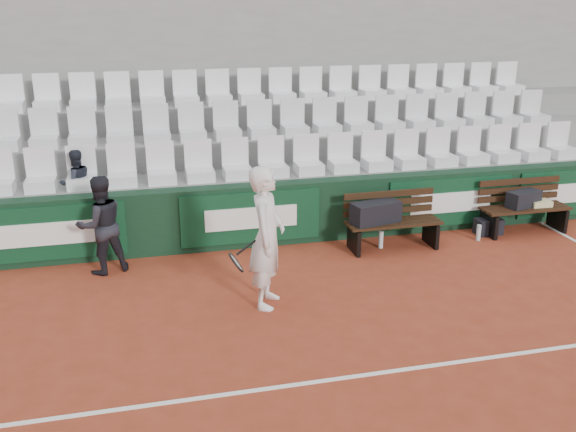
{
  "coord_description": "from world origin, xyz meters",
  "views": [
    {
      "loc": [
        -1.87,
        -5.49,
        3.77
      ],
      "look_at": [
        0.05,
        2.4,
        1.0
      ],
      "focal_mm": 40.0,
      "sensor_mm": 36.0,
      "label": 1
    }
  ],
  "objects_px": {
    "sports_bag_ground": "(488,226)",
    "tennis_player": "(267,237)",
    "water_bottle_near": "(381,240)",
    "sports_bag_right": "(524,199)",
    "bench_right": "(524,220)",
    "water_bottle_far": "(479,233)",
    "spectator_c": "(73,154)",
    "bench_left": "(393,235)",
    "ball_kid": "(101,225)",
    "sports_bag_left": "(376,212)"
  },
  "relations": [
    {
      "from": "ball_kid",
      "to": "spectator_c",
      "type": "relative_size",
      "value": 1.38
    },
    {
      "from": "bench_right",
      "to": "water_bottle_far",
      "type": "bearing_deg",
      "value": -169.96
    },
    {
      "from": "bench_left",
      "to": "ball_kid",
      "type": "height_order",
      "value": "ball_kid"
    },
    {
      "from": "sports_bag_ground",
      "to": "ball_kid",
      "type": "height_order",
      "value": "ball_kid"
    },
    {
      "from": "sports_bag_ground",
      "to": "tennis_player",
      "type": "xyz_separation_m",
      "value": [
        -4.14,
        -1.66,
        0.79
      ]
    },
    {
      "from": "water_bottle_near",
      "to": "water_bottle_far",
      "type": "distance_m",
      "value": 1.68
    },
    {
      "from": "bench_left",
      "to": "sports_bag_left",
      "type": "relative_size",
      "value": 1.96
    },
    {
      "from": "sports_bag_left",
      "to": "tennis_player",
      "type": "xyz_separation_m",
      "value": [
        -2.03,
        -1.46,
        0.31
      ]
    },
    {
      "from": "sports_bag_right",
      "to": "water_bottle_far",
      "type": "bearing_deg",
      "value": -167.61
    },
    {
      "from": "water_bottle_far",
      "to": "sports_bag_right",
      "type": "bearing_deg",
      "value": 12.39
    },
    {
      "from": "sports_bag_ground",
      "to": "water_bottle_near",
      "type": "xyz_separation_m",
      "value": [
        -1.99,
        -0.16,
        0.0
      ]
    },
    {
      "from": "bench_left",
      "to": "ball_kid",
      "type": "bearing_deg",
      "value": 178.32
    },
    {
      "from": "sports_bag_right",
      "to": "water_bottle_near",
      "type": "bearing_deg",
      "value": -177.15
    },
    {
      "from": "spectator_c",
      "to": "sports_bag_ground",
      "type": "bearing_deg",
      "value": 148.25
    },
    {
      "from": "sports_bag_left",
      "to": "spectator_c",
      "type": "height_order",
      "value": "spectator_c"
    },
    {
      "from": "bench_right",
      "to": "water_bottle_near",
      "type": "height_order",
      "value": "bench_right"
    },
    {
      "from": "sports_bag_left",
      "to": "water_bottle_near",
      "type": "bearing_deg",
      "value": 17.48
    },
    {
      "from": "water_bottle_near",
      "to": "bench_left",
      "type": "bearing_deg",
      "value": -20.35
    },
    {
      "from": "sports_bag_right",
      "to": "sports_bag_ground",
      "type": "distance_m",
      "value": 0.74
    },
    {
      "from": "bench_right",
      "to": "sports_bag_left",
      "type": "bearing_deg",
      "value": -177.19
    },
    {
      "from": "bench_right",
      "to": "sports_bag_ground",
      "type": "distance_m",
      "value": 0.62
    },
    {
      "from": "bench_left",
      "to": "water_bottle_far",
      "type": "distance_m",
      "value": 1.51
    },
    {
      "from": "sports_bag_left",
      "to": "tennis_player",
      "type": "bearing_deg",
      "value": -144.29
    },
    {
      "from": "sports_bag_ground",
      "to": "bench_right",
      "type": "bearing_deg",
      "value": -6.34
    },
    {
      "from": "bench_left",
      "to": "tennis_player",
      "type": "distance_m",
      "value": 2.82
    },
    {
      "from": "bench_right",
      "to": "tennis_player",
      "type": "distance_m",
      "value": 5.06
    },
    {
      "from": "sports_bag_right",
      "to": "water_bottle_near",
      "type": "height_order",
      "value": "sports_bag_right"
    },
    {
      "from": "water_bottle_far",
      "to": "spectator_c",
      "type": "relative_size",
      "value": 0.25
    },
    {
      "from": "water_bottle_far",
      "to": "tennis_player",
      "type": "distance_m",
      "value": 4.17
    },
    {
      "from": "bench_right",
      "to": "sports_bag_right",
      "type": "bearing_deg",
      "value": 131.83
    },
    {
      "from": "tennis_player",
      "to": "spectator_c",
      "type": "height_order",
      "value": "spectator_c"
    },
    {
      "from": "sports_bag_right",
      "to": "spectator_c",
      "type": "distance_m",
      "value": 7.29
    },
    {
      "from": "spectator_c",
      "to": "tennis_player",
      "type": "bearing_deg",
      "value": 109.49
    },
    {
      "from": "water_bottle_far",
      "to": "ball_kid",
      "type": "height_order",
      "value": "ball_kid"
    },
    {
      "from": "tennis_player",
      "to": "sports_bag_right",
      "type": "bearing_deg",
      "value": 19.0
    },
    {
      "from": "tennis_player",
      "to": "ball_kid",
      "type": "xyz_separation_m",
      "value": [
        -2.08,
        1.56,
        -0.2
      ]
    },
    {
      "from": "sports_bag_ground",
      "to": "tennis_player",
      "type": "bearing_deg",
      "value": -158.15
    },
    {
      "from": "water_bottle_far",
      "to": "tennis_player",
      "type": "xyz_separation_m",
      "value": [
        -3.83,
        -1.43,
        0.79
      ]
    },
    {
      "from": "bench_left",
      "to": "water_bottle_far",
      "type": "relative_size",
      "value": 5.68
    },
    {
      "from": "bench_left",
      "to": "water_bottle_near",
      "type": "height_order",
      "value": "bench_left"
    },
    {
      "from": "spectator_c",
      "to": "bench_right",
      "type": "bearing_deg",
      "value": 148.41
    },
    {
      "from": "bench_right",
      "to": "ball_kid",
      "type": "relative_size",
      "value": 1.04
    },
    {
      "from": "sports_bag_left",
      "to": "water_bottle_near",
      "type": "xyz_separation_m",
      "value": [
        0.12,
        0.04,
        -0.48
      ]
    },
    {
      "from": "bench_right",
      "to": "sports_bag_right",
      "type": "distance_m",
      "value": 0.36
    },
    {
      "from": "water_bottle_far",
      "to": "ball_kid",
      "type": "distance_m",
      "value": 5.94
    },
    {
      "from": "sports_bag_ground",
      "to": "water_bottle_near",
      "type": "relative_size",
      "value": 1.6
    },
    {
      "from": "ball_kid",
      "to": "spectator_c",
      "type": "xyz_separation_m",
      "value": [
        -0.36,
        1.05,
        0.8
      ]
    },
    {
      "from": "water_bottle_near",
      "to": "sports_bag_right",
      "type": "bearing_deg",
      "value": 2.85
    },
    {
      "from": "sports_bag_right",
      "to": "tennis_player",
      "type": "xyz_separation_m",
      "value": [
        -4.73,
        -1.63,
        0.33
      ]
    },
    {
      "from": "sports_bag_right",
      "to": "ball_kid",
      "type": "height_order",
      "value": "ball_kid"
    }
  ]
}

